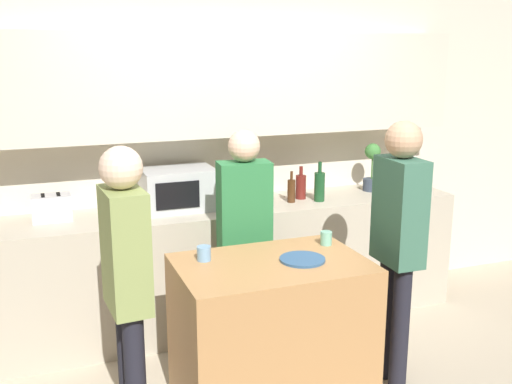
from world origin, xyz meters
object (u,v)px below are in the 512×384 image
person_center (127,275)px  microwave (178,189)px  person_left (398,233)px  cup_0 (204,253)px  cup_1 (326,238)px  toaster (52,208)px  bottle_3 (319,186)px  person_right (244,227)px  bottle_0 (269,187)px  bottle_1 (291,190)px  bottle_2 (301,186)px  potted_plant (372,167)px  plate_on_island (302,259)px

person_center → microwave: bearing=151.9°
person_center → person_left: bearing=87.3°
cup_0 → cup_1: bearing=0.3°
cup_0 → person_left: (1.16, -0.18, 0.05)m
toaster → bottle_3: bearing=-4.7°
person_center → person_right: 1.10m
person_right → microwave: bearing=-59.5°
bottle_0 → bottle_3: 0.40m
bottle_1 → bottle_2: size_ratio=0.94×
microwave → cup_0: bearing=-96.1°
toaster → cup_0: bearing=-54.5°
bottle_3 → cup_1: bottle_3 is taller
bottle_2 → person_center: 2.00m
bottle_2 → bottle_1: bearing=-146.2°
potted_plant → cup_0: size_ratio=4.75×
cup_0 → cup_1: size_ratio=0.99×
microwave → bottle_3: 1.08m
bottle_3 → cup_0: size_ratio=3.71×
person_center → person_right: person_center is taller
bottle_0 → bottle_3: (0.34, -0.20, 0.03)m
cup_0 → person_center: bearing=-154.9°
bottle_0 → bottle_3: bottle_3 is taller
potted_plant → toaster: bearing=180.0°
toaster → potted_plant: bearing=-0.0°
potted_plant → bottle_0: size_ratio=1.64×
bottle_1 → bottle_0: bearing=128.1°
person_center → bottle_1: bearing=125.4°
bottle_1 → potted_plant: bearing=8.7°
plate_on_island → potted_plant: bearing=46.2°
bottle_2 → cup_1: bearing=-106.6°
toaster → person_right: bearing=-27.9°
potted_plant → plate_on_island: bearing=-133.8°
plate_on_island → person_left: (0.64, 0.02, 0.08)m
potted_plant → bottle_2: bearing=-176.5°
potted_plant → person_left: bearing=-114.8°
potted_plant → bottle_2: size_ratio=1.53×
bottle_2 → cup_0: (-1.08, -1.04, -0.08)m
bottle_2 → toaster: bearing=178.7°
bottle_1 → plate_on_island: size_ratio=0.93×
bottle_2 → person_left: bearing=-86.2°
cup_1 → person_left: person_left is taller
person_left → bottle_2: bearing=5.3°
microwave → toaster: size_ratio=2.00×
bottle_0 → person_right: (-0.44, -0.66, -0.09)m
bottle_1 → bottle_3: 0.22m
microwave → bottle_3: size_ratio=1.68×
microwave → bottle_3: bottle_3 is taller
bottle_3 → person_center: person_center is taller
bottle_2 → person_right: 0.90m
microwave → cup_1: bearing=-58.3°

